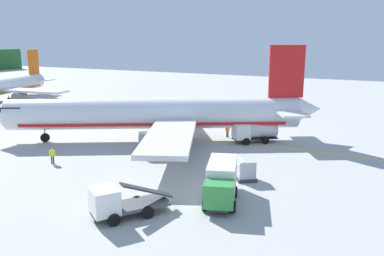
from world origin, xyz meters
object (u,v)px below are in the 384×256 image
Objects in this scene: service_truck_baggage at (254,131)px; crew_loader_left at (227,130)px; service_truck_catering at (117,202)px; crew_marshaller at (52,155)px; airliner_foreground at (159,114)px; cargo_container_near at (246,170)px; service_truck_fuel at (221,181)px.

crew_loader_left is at bearing 75.71° from service_truck_baggage.
service_truck_catering is at bearing -175.29° from crew_loader_left.
service_truck_baggage is 3.33× the size of crew_marshaller.
airliner_foreground is 22.48m from service_truck_catering.
crew_loader_left is at bearing -51.00° from airliner_foreground.
airliner_foreground reaches higher than crew_marshaller.
cargo_container_near reaches higher than crew_marshaller.
service_truck_fuel is 18.98m from service_truck_baggage.
service_truck_fuel is 5.31m from cargo_container_near.
service_truck_catering is (-6.43, 5.34, -0.45)m from service_truck_fuel.
crew_loader_left is (5.66, -6.99, -2.44)m from airliner_foreground.
service_truck_fuel is at bearing -159.13° from crew_loader_left.
cargo_container_near is 1.47× the size of crew_marshaller.
service_truck_baggage is at bearing -41.21° from crew_marshaller.
service_truck_baggage is 4.10m from crew_loader_left.
crew_loader_left is at bearing -31.80° from crew_marshaller.
service_truck_catering is at bearing 140.29° from service_truck_fuel.
service_truck_catering is 12.92m from cargo_container_near.
service_truck_catering is (-25.07, 1.80, -0.20)m from service_truck_baggage.
service_truck_baggage is at bearing -4.11° from service_truck_catering.
crew_loader_left is at bearing 27.98° from cargo_container_near.
airliner_foreground is 9.32m from crew_loader_left.
service_truck_fuel reaches higher than service_truck_catering.
service_truck_catering is at bearing 175.89° from service_truck_baggage.
crew_marshaller is (-4.50, 19.35, 0.02)m from cargo_container_near.
airliner_foreground is at bearing -19.64° from crew_marshaller.
crew_marshaller is at bearing 138.79° from service_truck_baggage.
service_truck_baggage is at bearing 10.76° from service_truck_fuel.
cargo_container_near is at bearing -152.02° from crew_loader_left.
service_truck_fuel is 2.88× the size of cargo_container_near.
crew_marshaller is (0.76, 19.20, -0.68)m from service_truck_fuel.
service_truck_fuel reaches higher than service_truck_baggage.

